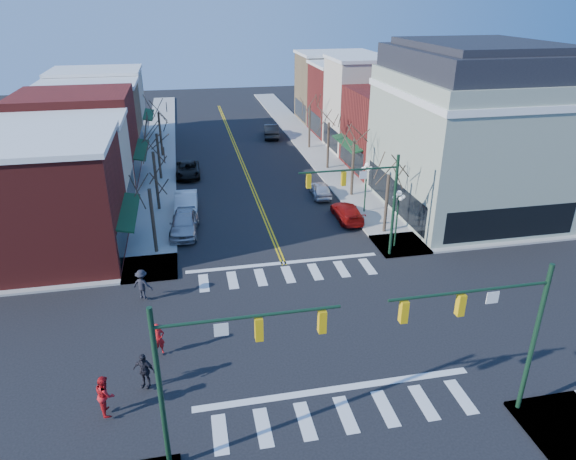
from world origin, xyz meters
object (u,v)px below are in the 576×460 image
lamppost_midblock (366,179)px  pedestrian_dark_b (142,284)px  car_right_far (271,131)px  pedestrian_dark_a (144,370)px  lamppost_corner (398,209)px  car_right_mid (320,189)px  car_left_far (188,170)px  victorian_corner (471,130)px  car_left_mid (186,204)px  pedestrian_red_a (158,339)px  pedestrian_red_b (105,394)px  car_right_near (347,212)px  car_left_near (184,223)px

lamppost_midblock → pedestrian_dark_b: 19.99m
car_right_far → pedestrian_dark_a: 45.77m
lamppost_corner → car_right_mid: 11.49m
car_left_far → pedestrian_dark_a: 30.45m
victorian_corner → pedestrian_dark_a: 30.91m
car_left_mid → car_left_far: (0.36, 9.69, -0.15)m
car_right_far → pedestrian_red_a: pedestrian_red_a is taller
victorian_corner → pedestrian_dark_b: 27.77m
lamppost_corner → car_left_far: size_ratio=0.87×
pedestrian_dark_a → pedestrian_red_b: bearing=-114.6°
car_left_far → car_right_mid: size_ratio=1.26×
victorian_corner → pedestrian_red_a: victorian_corner is taller
car_right_near → pedestrian_red_b: bearing=48.7°
pedestrian_dark_a → car_right_mid: bearing=82.4°
pedestrian_red_a → pedestrian_red_b: bearing=-136.3°
pedestrian_red_b → car_left_near: bearing=-24.5°
car_right_near → car_right_far: bearing=-86.0°
car_right_mid → pedestrian_red_a: (-13.56, -19.96, 0.32)m
car_right_near → car_right_mid: car_right_mid is taller
car_left_near → car_left_far: (0.61, 13.55, -0.16)m
car_left_near → pedestrian_dark_a: 16.91m
car_left_mid → car_right_near: (12.55, -3.83, -0.18)m
car_right_near → pedestrian_red_a: size_ratio=2.71×
victorian_corner → pedestrian_dark_b: bearing=-159.4°
lamppost_midblock → pedestrian_red_b: bearing=-133.6°
car_right_near → car_right_mid: (-0.75, 5.48, 0.01)m
car_left_mid → car_right_near: car_left_mid is taller
car_left_mid → pedestrian_dark_a: bearing=-94.0°
victorian_corner → lamppost_corner: 10.89m
car_right_mid → pedestrian_dark_b: 20.62m
pedestrian_dark_a → pedestrian_dark_b: bearing=118.3°
lamppost_corner → lamppost_midblock: size_ratio=1.00×
car_left_far → pedestrian_dark_b: 22.82m
lamppost_corner → car_left_near: 15.73m
lamppost_corner → pedestrian_dark_a: (-16.68, -11.32, -1.92)m
car_right_near → pedestrian_red_b: 24.44m
pedestrian_red_a → pedestrian_red_b: size_ratio=0.89×
victorian_corner → car_left_far: bearing=149.7°
car_left_near → pedestrian_red_a: size_ratio=2.97×
car_right_mid → pedestrian_dark_b: size_ratio=2.12×
pedestrian_red_a → pedestrian_dark_a: pedestrian_dark_a is taller
lamppost_corner → pedestrian_dark_b: bearing=-168.2°
lamppost_corner → pedestrian_dark_b: 17.63m
car_left_far → pedestrian_red_a: (-2.12, -28.00, 0.30)m
victorian_corner → car_right_mid: victorian_corner is taller
car_left_far → pedestrian_red_b: (-4.21, -31.63, 0.40)m
car_left_mid → car_right_mid: car_left_mid is taller
car_left_mid → lamppost_midblock: bearing=-8.7°
pedestrian_dark_b → car_left_mid: bearing=-76.7°
car_right_mid → pedestrian_red_a: bearing=59.6°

